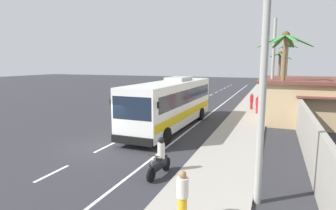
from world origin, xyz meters
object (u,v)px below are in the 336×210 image
pedestrian_near_kerb (182,195)px  palm_third (284,59)px  pedestrian_midwalk (251,101)px  utility_pole_mid (273,68)px  palm_nearest (279,67)px  palm_second (287,58)px  motorcycle_beside_bus (160,160)px  pedestrian_far_walk (258,104)px  utility_pole_nearest (263,50)px  coach_bus_foreground (172,102)px

pedestrian_near_kerb → palm_third: 15.68m
pedestrian_midwalk → utility_pole_mid: utility_pole_mid is taller
palm_nearest → utility_pole_mid: bearing=-94.1°
palm_second → palm_third: size_ratio=1.10×
motorcycle_beside_bus → palm_second: 33.73m
pedestrian_far_walk → palm_nearest: bearing=-5.4°
palm_second → pedestrian_near_kerb: bearing=-96.0°
motorcycle_beside_bus → pedestrian_near_kerb: pedestrian_near_kerb is taller
pedestrian_near_kerb → palm_third: (2.89, 14.84, 4.15)m
palm_second → utility_pole_mid: bearing=-94.9°
pedestrian_far_walk → pedestrian_near_kerb: bearing=-172.8°
palm_third → motorcycle_beside_bus: bearing=-112.9°
motorcycle_beside_bus → utility_pole_nearest: utility_pole_nearest is taller
palm_third → pedestrian_midwalk: bearing=111.8°
coach_bus_foreground → pedestrian_far_walk: bearing=53.4°
pedestrian_near_kerb → utility_pole_mid: utility_pole_mid is taller
coach_bus_foreground → utility_pole_mid: utility_pole_mid is taller
pedestrian_near_kerb → pedestrian_far_walk: (0.98, 19.16, 0.07)m
pedestrian_far_walk → utility_pole_nearest: 17.52m
motorcycle_beside_bus → palm_third: bearing=67.1°
palm_nearest → palm_second: (1.02, 10.49, 1.10)m
utility_pole_mid → palm_nearest: (0.61, 8.47, -0.03)m
palm_nearest → palm_second: palm_second is taller
pedestrian_far_walk → utility_pole_nearest: (0.97, -16.99, 4.19)m
pedestrian_near_kerb → palm_third: size_ratio=0.22×
utility_pole_mid → palm_second: bearing=85.1°
pedestrian_midwalk → palm_second: size_ratio=0.21×
motorcycle_beside_bus → utility_pole_nearest: size_ratio=0.20×
palm_nearest → pedestrian_far_walk: bearing=-105.6°
utility_pole_nearest → palm_second: (1.82, 33.82, 0.22)m
utility_pole_nearest → utility_pole_mid: 14.89m
palm_nearest → palm_second: bearing=84.4°
utility_pole_nearest → utility_pole_mid: bearing=89.3°
motorcycle_beside_bus → pedestrian_midwalk: bearing=82.8°
palm_second → palm_third: palm_second is taller
utility_pole_nearest → motorcycle_beside_bus: bearing=166.7°
motorcycle_beside_bus → utility_pole_mid: utility_pole_mid is taller
pedestrian_far_walk → palm_second: palm_second is taller
pedestrian_near_kerb → pedestrian_midwalk: 21.40m
pedestrian_near_kerb → pedestrian_midwalk: (0.27, 21.40, 0.05)m
motorcycle_beside_bus → pedestrian_midwalk: (2.32, 18.28, 0.33)m
motorcycle_beside_bus → utility_pole_nearest: (4.00, -0.95, 4.54)m
pedestrian_midwalk → pedestrian_far_walk: (0.71, -2.24, 0.02)m
coach_bus_foreground → palm_nearest: (7.41, 13.95, 2.40)m
pedestrian_far_walk → palm_third: (1.91, -4.32, 4.08)m
pedestrian_near_kerb → motorcycle_beside_bus: bearing=-102.7°
palm_third → palm_nearest: bearing=90.8°
pedestrian_midwalk → pedestrian_far_walk: size_ratio=0.98×
pedestrian_midwalk → utility_pole_mid: (1.87, -4.37, 3.36)m
palm_nearest → pedestrian_near_kerb: bearing=-96.2°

